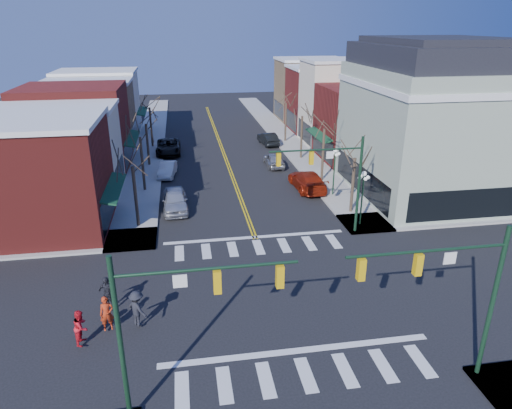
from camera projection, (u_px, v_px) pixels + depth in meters
name	position (u px, v px, depth m)	size (l,w,h in m)	color
ground	(277.00, 297.00, 25.72)	(160.00, 160.00, 0.00)	black
sidewalk_left	(142.00, 187.00, 42.68)	(3.50, 70.00, 0.15)	#9E9B93
sidewalk_right	(322.00, 177.00, 45.33)	(3.50, 70.00, 0.15)	#9E9B93
bldg_left_brick_a	(33.00, 178.00, 32.64)	(10.00, 8.50, 8.00)	maroon
bldg_left_stucco_a	(59.00, 153.00, 39.83)	(10.00, 7.00, 7.50)	beige
bldg_left_brick_b	(76.00, 128.00, 46.97)	(10.00, 9.00, 8.50)	maroon
bldg_left_tan	(90.00, 116.00, 54.65)	(10.00, 7.50, 7.80)	#997B54
bldg_left_stucco_b	(100.00, 104.00, 61.68)	(10.00, 8.00, 8.20)	beige
bldg_right_brick_a	(367.00, 124.00, 50.15)	(10.00, 8.50, 8.00)	maroon
bldg_right_stucco	(344.00, 103.00, 56.87)	(10.00, 7.00, 10.00)	beige
bldg_right_brick_b	(326.00, 100.00, 64.02)	(10.00, 8.00, 8.50)	maroon
bldg_right_tan	(310.00, 90.00, 71.25)	(10.00, 8.00, 9.00)	#997B54
victorian_corner	(432.00, 120.00, 39.01)	(12.25, 14.25, 13.30)	#99A791
traffic_mast_near_left	(170.00, 313.00, 16.35)	(6.60, 0.28, 7.20)	#14331E
traffic_mast_near_right	(455.00, 286.00, 18.03)	(6.60, 0.28, 7.20)	#14331E
traffic_mast_far_right	(335.00, 173.00, 31.58)	(6.60, 0.28, 7.20)	#14331E
lamppost_corner	(363.00, 189.00, 33.64)	(0.36, 0.36, 4.33)	#14331E
lamppost_midblock	(335.00, 164.00, 39.59)	(0.36, 0.36, 4.33)	#14331E
tree_left_a	(136.00, 198.00, 33.63)	(0.24, 0.24, 4.76)	#382B21
tree_left_b	(143.00, 165.00, 40.90)	(0.24, 0.24, 5.04)	#382B21
tree_left_c	(148.00, 145.00, 48.32)	(0.24, 0.24, 4.55)	#382B21
tree_left_d	(151.00, 128.00, 55.58)	(0.24, 0.24, 4.90)	#382B21
tree_right_a	(353.00, 186.00, 36.20)	(0.24, 0.24, 4.62)	#382B21
tree_right_b	(323.00, 156.00, 43.42)	(0.24, 0.24, 5.18)	#382B21
tree_right_c	(301.00, 138.00, 50.81)	(0.24, 0.24, 4.83)	#382B21
tree_right_d	(286.00, 123.00, 58.11)	(0.24, 0.24, 4.97)	#382B21
car_left_near	(175.00, 200.00, 37.31)	(2.01, 4.99, 1.70)	silver
car_left_mid	(167.00, 169.00, 45.63)	(1.47, 4.20, 1.39)	silver
car_left_far	(168.00, 147.00, 53.42)	(2.74, 5.95, 1.65)	black
car_right_near	(307.00, 180.00, 41.96)	(2.39, 5.87, 1.70)	#9C220E
car_right_mid	(274.00, 160.00, 48.69)	(1.74, 4.34, 1.48)	#A8A8AC
car_right_far	(268.00, 139.00, 57.39)	(1.61, 4.62, 1.52)	black
pedestrian_red_a	(107.00, 314.00, 22.44)	(0.68, 0.44, 1.85)	#A82C11
pedestrian_red_b	(81.00, 327.00, 21.52)	(0.87, 0.68, 1.78)	red
pedestrian_dark_a	(107.00, 293.00, 24.10)	(1.12, 0.47, 1.91)	black
pedestrian_dark_b	(137.00, 309.00, 22.75)	(1.26, 0.72, 1.95)	black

